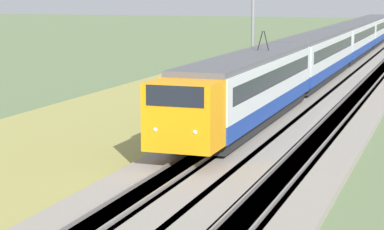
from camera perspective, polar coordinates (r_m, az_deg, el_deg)
The scene contains 7 objects.
ballast_main at distance 61.78m, azimuth 9.84°, elevation 2.73°, with size 240.00×4.40×0.30m.
ballast_adjacent at distance 61.26m, azimuth 13.64°, elevation 2.55°, with size 240.00×4.40×0.30m.
track_main at distance 61.77m, azimuth 9.84°, elevation 2.74°, with size 240.00×1.57×0.45m.
track_adjacent at distance 61.26m, azimuth 13.64°, elevation 2.56°, with size 240.00×1.57×0.45m.
grass_verge at distance 63.23m, azimuth 3.73°, elevation 2.92°, with size 240.00×13.95×0.12m.
passenger_train at distance 69.28m, azimuth 10.95°, elevation 5.24°, with size 83.65×2.96×5.03m.
catenary_mast_mid at distance 51.59m, azimuth 4.71°, elevation 6.24°, with size 0.22×2.56×8.44m.
Camera 1 is at (-10.58, -9.81, 7.18)m, focal length 70.00 mm.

